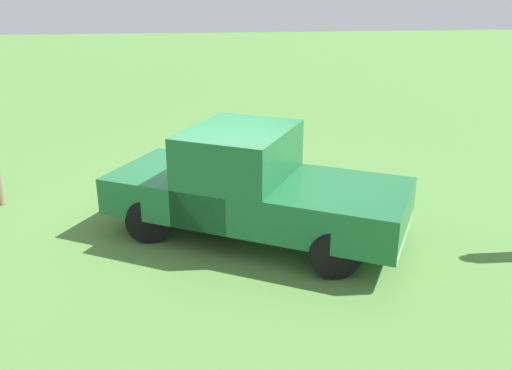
# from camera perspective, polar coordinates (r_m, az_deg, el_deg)

# --- Properties ---
(ground_plane) EXTENTS (80.00, 80.00, 0.00)m
(ground_plane) POSITION_cam_1_polar(r_m,az_deg,el_deg) (9.39, -3.07, -3.97)
(ground_plane) COLOR #54843D
(pickup_truck) EXTENTS (5.05, 3.95, 1.79)m
(pickup_truck) POSITION_cam_1_polar(r_m,az_deg,el_deg) (8.56, -0.76, 0.23)
(pickup_truck) COLOR black
(pickup_truck) RESTS_ON ground_plane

